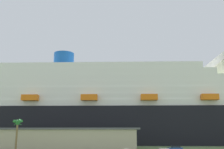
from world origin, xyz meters
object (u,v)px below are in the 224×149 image
(cruise_ship, at_px, (116,112))
(parked_car_blue_suv, at_px, (174,148))
(parked_car_silver_sedan, at_px, (86,147))
(palm_tree, at_px, (16,126))

(cruise_ship, relative_size, parked_car_blue_suv, 53.93)
(cruise_ship, relative_size, parked_car_silver_sedan, 54.62)
(palm_tree, height_order, parked_car_blue_suv, palm_tree)
(parked_car_blue_suv, bearing_deg, cruise_ship, 106.51)
(parked_car_blue_suv, bearing_deg, palm_tree, -174.87)
(parked_car_silver_sedan, bearing_deg, palm_tree, -146.81)
(cruise_ship, height_order, parked_car_blue_suv, cruise_ship)
(palm_tree, relative_size, parked_car_silver_sedan, 2.16)
(cruise_ship, bearing_deg, parked_car_silver_sedan, -103.07)
(parked_car_silver_sedan, bearing_deg, parked_car_blue_suv, -17.03)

